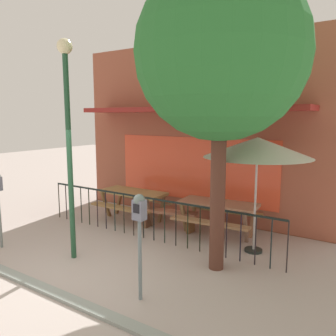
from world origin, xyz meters
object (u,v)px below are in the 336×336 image
object	(u,v)px
picnic_table_right	(218,209)
street_tree	(221,55)
street_lamp	(68,120)
parking_meter_far	(139,219)
patio_umbrella	(257,148)
patio_bench	(169,216)
picnic_table_left	(133,197)

from	to	relation	value
picnic_table_right	street_tree	size ratio (longest dim) A/B	0.36
picnic_table_right	street_lamp	xyz separation A→B (m)	(-1.81, -2.74, 2.07)
picnic_table_right	parking_meter_far	size ratio (longest dim) A/B	1.16
patio_umbrella	patio_bench	bearing A→B (deg)	175.13
picnic_table_right	patio_umbrella	xyz separation A→B (m)	(1.05, -0.52, 1.53)
picnic_table_right	parking_meter_far	world-z (taller)	parking_meter_far
patio_bench	patio_umbrella	bearing A→B (deg)	-4.87
picnic_table_right	patio_bench	xyz separation A→B (m)	(-1.15, -0.34, -0.26)
patio_umbrella	street_lamp	bearing A→B (deg)	-142.14
patio_bench	parking_meter_far	world-z (taller)	parking_meter_far
picnic_table_left	patio_bench	size ratio (longest dim) A/B	1.25
picnic_table_right	parking_meter_far	bearing A→B (deg)	-85.90
picnic_table_left	street_lamp	size ratio (longest dim) A/B	0.44
street_tree	street_lamp	xyz separation A→B (m)	(-2.55, -1.10, -1.08)
picnic_table_right	street_lamp	bearing A→B (deg)	-123.39
picnic_table_left	patio_bench	world-z (taller)	picnic_table_left
picnic_table_right	street_tree	world-z (taller)	street_tree
picnic_table_right	patio_umbrella	size ratio (longest dim) A/B	0.81
picnic_table_left	patio_bench	bearing A→B (deg)	-8.78
patio_bench	parking_meter_far	distance (m)	3.35
picnic_table_left	street_lamp	bearing A→B (deg)	-77.05
picnic_table_left	street_lamp	distance (m)	3.38
street_lamp	street_tree	bearing A→B (deg)	23.33
patio_umbrella	picnic_table_right	bearing A→B (deg)	153.54
patio_umbrella	picnic_table_left	bearing A→B (deg)	173.70
street_lamp	patio_umbrella	bearing A→B (deg)	37.86
street_lamp	patio_bench	bearing A→B (deg)	74.64
picnic_table_right	patio_umbrella	world-z (taller)	patio_umbrella
parking_meter_far	street_lamp	world-z (taller)	street_lamp
picnic_table_left	parking_meter_far	distance (m)	4.13
street_tree	parking_meter_far	bearing A→B (deg)	-107.55
patio_umbrella	street_tree	xyz separation A→B (m)	(-0.31, -1.12, 1.62)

